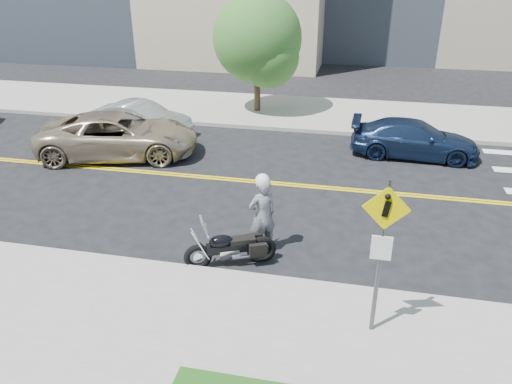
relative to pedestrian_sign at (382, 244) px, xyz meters
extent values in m
plane|color=black|center=(-4.20, 6.31, -1.96)|extent=(120.00, 120.00, 0.00)
cube|color=#9E9B91|center=(-4.20, -1.19, -1.89)|extent=(60.00, 5.00, 0.15)
cube|color=#9E9B91|center=(-4.20, 13.81, -1.89)|extent=(60.00, 5.00, 0.15)
cylinder|color=#4C4C51|center=(0.00, 0.01, -0.31)|extent=(0.08, 0.08, 3.00)
cube|color=#F9D800|center=(0.00, -0.02, 0.69)|extent=(0.78, 0.03, 0.78)
cube|color=white|center=(0.00, -0.02, -0.06)|extent=(0.35, 0.03, 0.45)
imported|color=#A7A6AA|center=(-2.54, 2.49, -1.04)|extent=(0.80, 0.76, 1.85)
sphere|color=white|center=(-2.54, 2.49, -0.16)|extent=(0.33, 0.33, 0.33)
imported|color=tan|center=(-8.60, 7.51, -1.21)|extent=(5.82, 3.73, 1.49)
imported|color=#B7BBBF|center=(-8.73, 9.72, -1.32)|extent=(4.05, 1.92, 1.28)
imported|color=#182949|center=(1.38, 9.60, -1.34)|extent=(4.36, 1.90, 1.25)
cylinder|color=#382619|center=(-4.97, 13.53, 0.10)|extent=(0.27, 0.27, 4.13)
sphere|color=#316720|center=(-4.97, 13.53, 1.26)|extent=(3.72, 3.72, 3.72)
camera|label=1|loc=(-0.57, -7.45, 4.38)|focal=35.00mm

